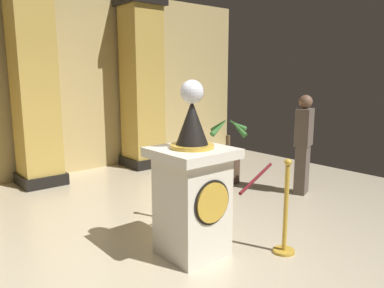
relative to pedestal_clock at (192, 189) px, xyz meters
The scene contains 10 objects.
ground_plane 0.82m from the pedestal_clock, behind, with size 10.27×10.27×0.00m, color beige.
back_wall 4.45m from the pedestal_clock, 94.79° to the left, with size 10.27×0.16×3.59m, color tan.
pedestal_clock is the anchor object (origin of this frame).
stanchion_near 1.08m from the pedestal_clock, 38.27° to the right, with size 0.24×0.24×1.06m.
stanchion_far 1.00m from the pedestal_clock, 59.84° to the left, with size 0.24×0.24×1.01m.
velvet_rope 0.64m from the pedestal_clock, ahead, with size 0.90×0.92×0.22m.
column_right 4.32m from the pedestal_clock, 64.47° to the left, with size 0.82×0.82×3.45m.
column_centre_rear 3.94m from the pedestal_clock, 95.43° to the left, with size 0.77×0.77×3.45m.
potted_palm_right 2.92m from the pedestal_clock, 37.19° to the left, with size 0.89×0.87×1.20m.
bystander_guest 2.80m from the pedestal_clock, ahead, with size 0.41×0.33×1.62m.
Camera 1 is at (-2.12, -2.90, 1.95)m, focal length 35.25 mm.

